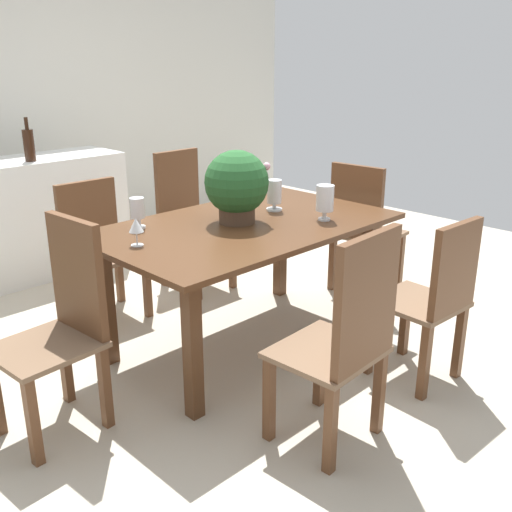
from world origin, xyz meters
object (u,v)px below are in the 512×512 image
Objects in this scene: chair_far_left at (97,242)px; crystal_vase_center_near at (137,210)px; chair_far_right at (187,215)px; crystal_vase_left at (325,199)px; chair_foot_end at (362,224)px; kitchen_counter at (22,220)px; flower_centerpiece at (237,185)px; chair_near_right at (434,296)px; chair_head_end at (63,319)px; chair_near_left at (347,334)px; wine_bottle_green at (29,144)px; wine_glass at (136,226)px; crystal_vase_right at (274,193)px; dining_table at (245,239)px.

chair_far_left is 5.19× the size of crystal_vase_center_near.
chair_far_left is 0.77m from crystal_vase_center_near.
chair_far_right is 1.36m from crystal_vase_left.
chair_foot_end is 0.61× the size of kitchen_counter.
flower_centerpiece is at bearing 82.58° from chair_foot_end.
chair_near_right is at bearing -69.29° from flower_centerpiece.
chair_far_right reaches higher than chair_far_left.
flower_centerpiece reaches higher than crystal_vase_left.
crystal_vase_center_near is (0.66, 0.34, 0.33)m from chair_head_end.
chair_foot_end is (2.30, -0.02, -0.01)m from chair_head_end.
chair_near_left is at bearing -135.46° from crystal_vase_left.
wine_bottle_green is at bearing 153.37° from chair_head_end.
crystal_vase_left is at bearing -71.63° from wine_bottle_green.
wine_glass is at bearing 82.36° from chair_foot_end.
chair_far_right is 1.85m from chair_head_end.
crystal_vase_right is (-0.05, 1.10, 0.37)m from chair_near_right.
chair_near_left reaches higher than crystal_vase_right.
crystal_vase_left is at bearing -86.31° from chair_near_right.
chair_foot_end reaches higher than crystal_vase_right.
chair_near_right is at bearing -46.08° from wine_glass.
dining_table is 2.00m from wine_bottle_green.
crystal_vase_right is (-0.04, 0.36, -0.02)m from crystal_vase_left.
chair_far_left is at bearing 110.67° from flower_centerpiece.
chair_far_right is at bearing -50.24° from wine_bottle_green.
crystal_vase_center_near is (-1.64, 0.35, 0.34)m from chair_foot_end.
flower_centerpiece is 2.00× the size of crystal_vase_left.
dining_table is at bearing -113.27° from chair_near_left.
chair_far_right reaches higher than chair_foot_end.
crystal_vase_left is (1.52, -0.29, 0.35)m from chair_head_end.
flower_centerpiece is (-0.40, 1.06, 0.48)m from chair_near_right.
crystal_vase_left is 0.37m from crystal_vase_right.
chair_near_left is at bearing -110.46° from dining_table.
chair_far_right is 1.00× the size of chair_near_left.
flower_centerpiece is 0.52m from crystal_vase_left.
chair_head_end reaches higher than crystal_vase_right.
crystal_vase_center_near is (-0.11, -0.67, 0.36)m from chair_far_left.
wine_bottle_green reaches higher than flower_centerpiece.
chair_near_right is at bearing -89.41° from crystal_vase_left.
wine_glass is (-0.66, 0.04, -0.12)m from flower_centerpiece.
crystal_vase_right is at bearing 6.03° from flower_centerpiece.
kitchen_counter reaches higher than chair_far_left.
wine_bottle_green reaches higher than crystal_vase_left.
crystal_vase_left is 1.09× the size of crystal_vase_right.
crystal_vase_center_near is 1.76m from kitchen_counter.
crystal_vase_center_near is at bearing 162.34° from crystal_vase_right.
dining_table is at bearing -67.69° from flower_centerpiece.
crystal_vase_left reaches higher than dining_table.
chair_far_right is 1.46m from wine_glass.
chair_near_right is 0.92× the size of chair_head_end.
flower_centerpiece is at bearing -66.18° from chair_near_right.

